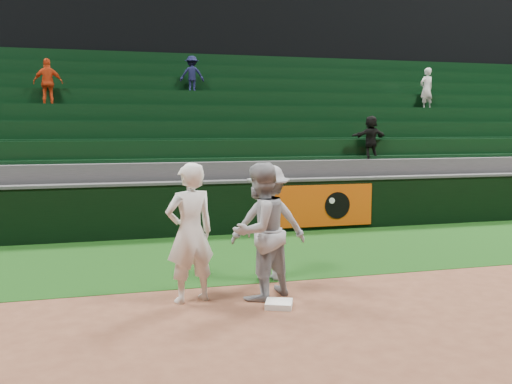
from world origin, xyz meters
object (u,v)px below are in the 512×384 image
first_baseman (190,233)px  baserunner (260,231)px  first_base (279,304)px  base_coach (268,223)px

first_baseman → baserunner: size_ratio=1.01×
first_base → base_coach: base_coach is taller
first_base → first_baseman: 1.59m
first_base → base_coach: (0.26, 1.40, 0.90)m
first_baseman → base_coach: 1.62m
first_base → baserunner: baserunner is taller
first_base → first_baseman: size_ratio=0.18×
first_base → baserunner: bearing=106.4°
first_baseman → base_coach: bearing=-165.0°
baserunner → first_base: bearing=75.9°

